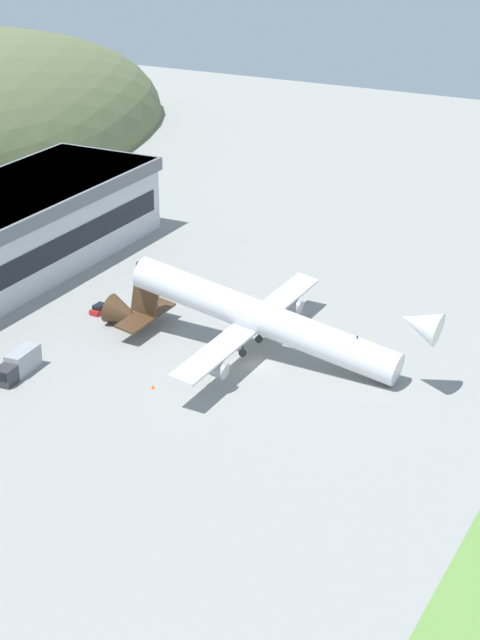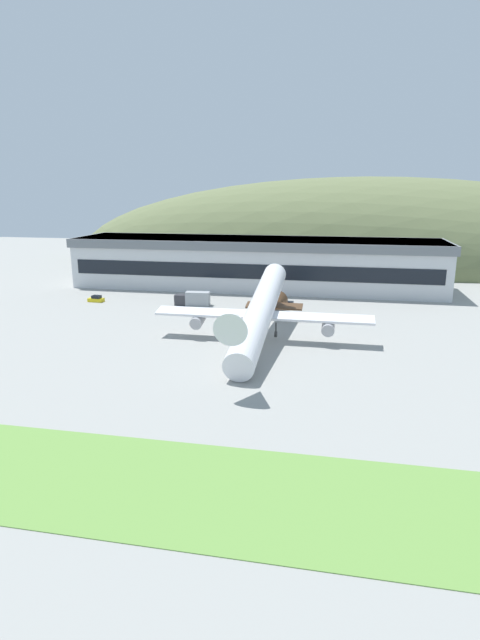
% 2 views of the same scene
% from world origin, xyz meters
% --- Properties ---
extents(ground_plane, '(364.34, 364.34, 0.00)m').
position_xyz_m(ground_plane, '(0.00, 0.00, 0.00)').
color(ground_plane, gray).
extents(grass_strip_foreground, '(327.90, 16.38, 0.08)m').
position_xyz_m(grass_strip_foreground, '(0.00, -45.71, 0.04)').
color(grass_strip_foreground, '#669342').
rests_on(grass_strip_foreground, ground_plane).
extents(hill_backdrop, '(231.48, 80.77, 63.78)m').
position_xyz_m(hill_backdrop, '(25.37, 111.78, 0.00)').
color(hill_backdrop, '#667047').
rests_on(hill_backdrop, ground_plane).
extents(terminal_building, '(103.00, 22.98, 13.85)m').
position_xyz_m(terminal_building, '(-6.83, 53.86, 7.81)').
color(terminal_building, silver).
rests_on(terminal_building, ground_plane).
extents(cargo_airplane, '(40.10, 52.24, 13.49)m').
position_xyz_m(cargo_airplane, '(2.77, 1.70, 5.68)').
color(cargo_airplane, silver).
extents(service_car_0, '(3.95, 2.05, 1.62)m').
position_xyz_m(service_car_0, '(-42.69, 27.17, 0.67)').
color(service_car_0, gold).
rests_on(service_car_0, ground_plane).
extents(service_car_1, '(3.76, 1.88, 1.44)m').
position_xyz_m(service_car_1, '(5.19, 30.35, 0.60)').
color(service_car_1, '#B21E1E').
rests_on(service_car_1, ground_plane).
extents(fuel_truck, '(8.60, 3.08, 3.29)m').
position_xyz_m(fuel_truck, '(-17.87, 28.14, 1.55)').
color(fuel_truck, '#333338').
rests_on(fuel_truck, ground_plane).
extents(traffic_cone_0, '(0.52, 0.52, 0.58)m').
position_xyz_m(traffic_cone_0, '(-12.86, 9.61, 0.28)').
color(traffic_cone_0, orange).
rests_on(traffic_cone_0, ground_plane).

